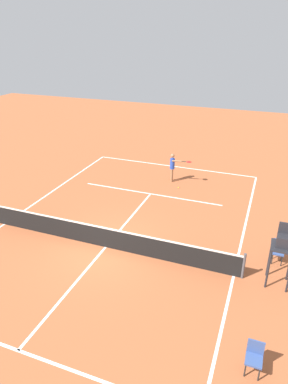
# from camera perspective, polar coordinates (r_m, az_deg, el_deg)

# --- Properties ---
(ground_plane) EXTENTS (60.00, 60.00, 0.00)m
(ground_plane) POSITION_cam_1_polar(r_m,az_deg,el_deg) (14.92, -6.32, -8.97)
(ground_plane) COLOR #AD5933
(court_lines) EXTENTS (10.74, 20.39, 0.01)m
(court_lines) POSITION_cam_1_polar(r_m,az_deg,el_deg) (14.91, -6.32, -8.96)
(court_lines) COLOR white
(court_lines) RESTS_ON ground
(tennis_net) EXTENTS (11.34, 0.10, 1.07)m
(tennis_net) POSITION_cam_1_polar(r_m,az_deg,el_deg) (14.64, -6.41, -7.37)
(tennis_net) COLOR #4C4C51
(tennis_net) RESTS_ON ground
(player_serving) EXTENTS (1.32, 0.45, 1.74)m
(player_serving) POSITION_cam_1_polar(r_m,az_deg,el_deg) (20.64, 4.81, 4.42)
(player_serving) COLOR #9E704C
(player_serving) RESTS_ON ground
(tennis_ball) EXTENTS (0.07, 0.07, 0.07)m
(tennis_ball) POSITION_cam_1_polar(r_m,az_deg,el_deg) (20.14, 5.65, 0.74)
(tennis_ball) COLOR #CCE033
(tennis_ball) RESTS_ON ground
(umpire_chair) EXTENTS (0.80, 0.80, 2.41)m
(umpire_chair) POSITION_cam_1_polar(r_m,az_deg,el_deg) (12.95, 21.93, -8.22)
(umpire_chair) COLOR #232328
(umpire_chair) RESTS_ON ground
(courtside_chair_near) EXTENTS (0.44, 0.46, 0.95)m
(courtside_chair_near) POSITION_cam_1_polar(r_m,az_deg,el_deg) (10.52, 17.69, -24.36)
(courtside_chair_near) COLOR #262626
(courtside_chair_near) RESTS_ON ground
(courtside_chair_mid) EXTENTS (0.44, 0.46, 0.95)m
(courtside_chair_mid) POSITION_cam_1_polar(r_m,az_deg,el_deg) (14.68, 21.21, -8.88)
(courtside_chair_mid) COLOR #262626
(courtside_chair_mid) RESTS_ON ground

